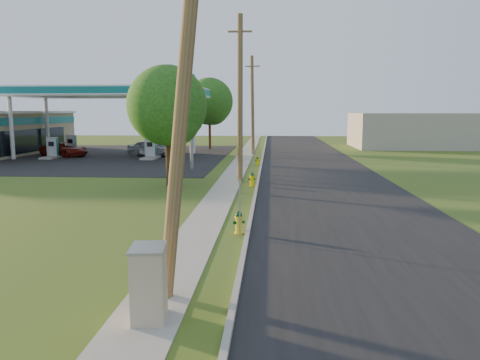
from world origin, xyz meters
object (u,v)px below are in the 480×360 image
tree_verge (169,109)px  tree_lot (210,103)px  hydrant_near (239,223)px  utility_cabinet (149,284)px  utility_pole_mid (240,99)px  hydrant_mid (252,179)px  fuel_pump_sw (71,147)px  fuel_pump_se (161,147)px  hydrant_far (257,161)px  car_red (64,149)px  car_silver (150,148)px  utility_pole_far (252,105)px  price_pylon (191,94)px  fuel_pump_ne (151,151)px  utility_pole_near (184,83)px  fuel_pump_nw (53,150)px

tree_verge → tree_lot: bearing=92.4°
hydrant_near → utility_cabinet: utility_cabinet is taller
utility_pole_mid → hydrant_mid: 5.01m
fuel_pump_sw → tree_verge: size_ratio=0.47×
fuel_pump_se → hydrant_far: 12.86m
tree_lot → car_red: (-12.67, -9.28, -4.42)m
fuel_pump_se → hydrant_mid: bearing=-62.9°
hydrant_far → hydrant_mid: bearing=-89.9°
tree_verge → car_silver: 19.07m
utility_pole_far → fuel_pump_sw: utility_pole_far is taller
tree_verge → utility_pole_far: bearing=79.3°
fuel_pump_se → hydrant_near: size_ratio=3.95×
tree_verge → hydrant_far: tree_verge is taller
fuel_pump_se → hydrant_far: size_ratio=4.76×
hydrant_near → price_pylon: bearing=104.7°
fuel_pump_se → utility_pole_mid: bearing=-62.4°
tree_lot → fuel_pump_sw: bearing=-151.9°
fuel_pump_ne → car_red: fuel_pump_ne is taller
utility_pole_near → fuel_pump_ne: bearing=106.0°
price_pylon → utility_cabinet: size_ratio=4.43×
utility_pole_near → price_pylon: bearing=99.4°
utility_pole_far → car_silver: size_ratio=2.18×
fuel_pump_nw → fuel_pump_sw: 4.00m
hydrant_far → utility_cabinet: utility_cabinet is taller
utility_pole_near → utility_pole_mid: 18.00m
utility_pole_near → utility_pole_mid: (-0.00, 18.00, 0.15)m
fuel_pump_ne → fuel_pump_se: (0.00, 4.00, 0.00)m
fuel_pump_nw → hydrant_near: size_ratio=3.95×
fuel_pump_se → utility_cabinet: bearing=-77.0°
fuel_pump_ne → price_pylon: 10.17m
car_silver → utility_pole_mid: bearing=-130.8°
fuel_pump_sw → utility_cabinet: fuel_pump_sw is taller
fuel_pump_se → tree_lot: 9.11m
hydrant_near → hydrant_mid: 10.39m
utility_pole_near → car_silver: bearing=106.0°
car_red → utility_pole_near: bearing=-127.0°
fuel_pump_ne → car_red: bearing=169.2°
utility_pole_far → price_pylon: size_ratio=1.39×
fuel_pump_nw → car_red: size_ratio=0.67×
fuel_pump_ne → tree_verge: 16.46m
utility_pole_mid → utility_cabinet: size_ratio=6.33×
utility_pole_near → utility_pole_mid: size_ratio=0.97×
fuel_pump_sw → fuel_pump_se: size_ratio=1.00×
utility_pole_far → price_pylon: bearing=-107.3°
car_red → fuel_pump_ne: bearing=-76.1°
fuel_pump_ne → price_pylon: price_pylon is taller
utility_cabinet → tree_lot: bearing=95.8°
car_red → fuel_pump_nw: bearing=-166.1°
fuel_pump_sw → car_red: size_ratio=0.67×
utility_pole_far → fuel_pump_nw: (-17.90, -5.00, -4.08)m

